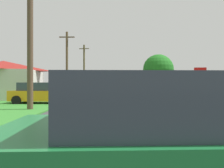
% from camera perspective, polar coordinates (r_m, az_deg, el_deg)
% --- Properties ---
extents(ground_plane, '(120.00, 120.00, 0.00)m').
position_cam_1_polar(ground_plane, '(15.60, 0.53, -5.56)').
color(ground_plane, '#3B3B3B').
extents(lane_stripe_center, '(0.20, 14.00, 0.01)m').
position_cam_1_polar(lane_stripe_center, '(7.68, 1.17, -11.30)').
color(lane_stripe_center, yellow).
rests_on(lane_stripe_center, ground).
extents(stop_sign, '(0.72, 0.11, 2.50)m').
position_cam_1_polar(stop_sign, '(14.43, 21.51, 0.96)').
color(stop_sign, '#9EA0A8').
rests_on(stop_sign, ground).
extents(car_approaching_junction, '(4.54, 2.24, 1.62)m').
position_cam_1_polar(car_approaching_junction, '(30.11, 2.64, -1.35)').
color(car_approaching_junction, black).
rests_on(car_approaching_junction, ground).
extents(parked_car_near_building, '(4.49, 2.22, 1.62)m').
position_cam_1_polar(parked_car_near_building, '(17.72, -17.82, -2.28)').
color(parked_car_near_building, orange).
rests_on(parked_car_near_building, ground).
extents(car_behind_on_main_road, '(4.64, 2.31, 1.62)m').
position_cam_1_polar(car_behind_on_main_road, '(2.90, 18.74, -14.01)').
color(car_behind_on_main_road, '#196B33').
rests_on(car_behind_on_main_road, ground).
extents(utility_pole_near, '(1.80, 0.33, 8.49)m').
position_cam_1_polar(utility_pole_near, '(13.84, -20.25, 11.80)').
color(utility_pole_near, '#503B2B').
rests_on(utility_pole_near, ground).
extents(utility_pole_mid, '(1.80, 0.27, 7.65)m').
position_cam_1_polar(utility_pole_mid, '(26.92, -11.51, 5.23)').
color(utility_pole_mid, brown).
rests_on(utility_pole_mid, ground).
extents(utility_pole_far, '(1.80, 0.41, 8.51)m').
position_cam_1_polar(utility_pole_far, '(40.25, -7.22, 4.07)').
color(utility_pole_far, '#4E4924').
rests_on(utility_pole_far, ground).
extents(direction_sign, '(0.90, 0.16, 2.75)m').
position_cam_1_polar(direction_sign, '(24.50, -1.16, 0.46)').
color(direction_sign, slate).
rests_on(direction_sign, ground).
extents(oak_tree_left, '(4.56, 4.56, 5.95)m').
position_cam_1_polar(oak_tree_left, '(34.15, 11.62, 3.60)').
color(oak_tree_left, brown).
rests_on(oak_tree_left, ground).
extents(barn, '(7.66, 7.66, 3.85)m').
position_cam_1_polar(barn, '(25.02, -26.05, 0.94)').
color(barn, beige).
rests_on(barn, ground).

